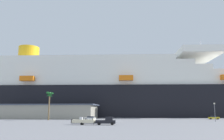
% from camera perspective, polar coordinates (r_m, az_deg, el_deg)
% --- Properties ---
extents(ground_plane, '(600.00, 600.00, 0.00)m').
position_cam_1_polar(ground_plane, '(119.16, 0.72, -11.88)').
color(ground_plane, gray).
extents(cruise_ship, '(290.21, 41.71, 55.63)m').
position_cam_1_polar(cruise_ship, '(151.81, -6.53, -5.49)').
color(cruise_ship, black).
rests_on(cruise_ship, ground_plane).
extents(terminal_building, '(54.99, 23.97, 7.09)m').
position_cam_1_polar(terminal_building, '(123.44, -16.50, -9.75)').
color(terminal_building, gray).
rests_on(terminal_building, ground_plane).
extents(pickup_truck, '(5.68, 2.48, 2.20)m').
position_cam_1_polar(pickup_truck, '(66.72, -1.37, -12.48)').
color(pickup_truck, black).
rests_on(pickup_truck, ground_plane).
extents(small_boat_on_trailer, '(8.69, 2.18, 2.15)m').
position_cam_1_polar(small_boat_on_trailer, '(67.61, -6.51, -12.46)').
color(small_boat_on_trailer, '#595960').
rests_on(small_boat_on_trailer, ground_plane).
extents(palm_tree, '(3.42, 3.26, 11.94)m').
position_cam_1_polar(palm_tree, '(102.47, -15.16, -6.45)').
color(palm_tree, brown).
rests_on(palm_tree, ground_plane).
extents(street_lamp, '(0.56, 0.56, 6.80)m').
position_cam_1_polar(street_lamp, '(93.32, 23.95, -8.78)').
color(street_lamp, slate).
rests_on(street_lamp, ground_plane).
extents(parked_car_white_van, '(4.98, 2.74, 1.58)m').
position_cam_1_polar(parked_car_white_van, '(101.53, -5.41, -11.70)').
color(parked_car_white_van, white).
rests_on(parked_car_white_van, ground_plane).
extents(parked_car_black_coupe, '(4.50, 2.34, 1.58)m').
position_cam_1_polar(parked_car_black_coupe, '(117.17, -20.27, -10.90)').
color(parked_car_black_coupe, black).
rests_on(parked_car_black_coupe, ground_plane).
extents(parked_car_yellow_taxi, '(4.88, 2.51, 1.58)m').
position_cam_1_polar(parked_car_yellow_taxi, '(117.60, 23.76, -10.67)').
color(parked_car_yellow_taxi, yellow).
rests_on(parked_car_yellow_taxi, ground_plane).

